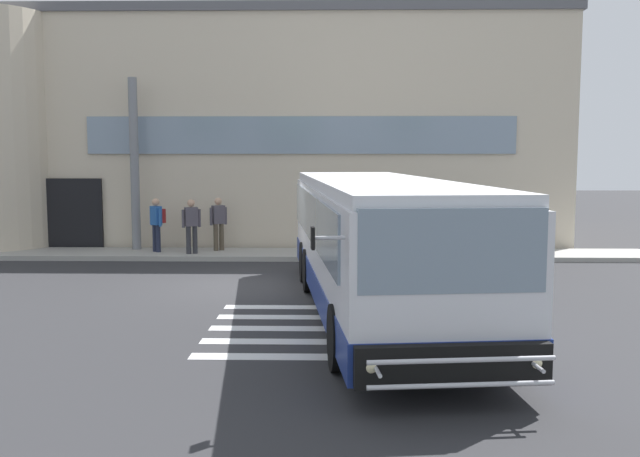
% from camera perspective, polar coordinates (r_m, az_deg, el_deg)
% --- Properties ---
extents(ground_plane, '(80.00, 90.00, 0.02)m').
position_cam_1_polar(ground_plane, '(17.22, -5.85, -4.68)').
color(ground_plane, '#2B2B2D').
rests_on(ground_plane, ground).
extents(bay_paint_stripes, '(4.40, 3.96, 0.01)m').
position_cam_1_polar(bay_paint_stripes, '(12.98, 0.73, -8.16)').
color(bay_paint_stripes, silver).
rests_on(bay_paint_stripes, ground).
extents(terminal_building, '(21.65, 13.80, 8.03)m').
position_cam_1_polar(terminal_building, '(28.53, -4.46, 7.71)').
color(terminal_building, beige).
rests_on(terminal_building, ground).
extents(boarding_curb, '(23.85, 2.00, 0.15)m').
position_cam_1_polar(boarding_curb, '(21.91, -4.33, -2.12)').
color(boarding_curb, '#9E9B93').
rests_on(boarding_curb, ground).
extents(entry_support_column, '(0.28, 0.28, 5.44)m').
position_cam_1_polar(entry_support_column, '(23.08, -14.87, 5.08)').
color(entry_support_column, slate).
rests_on(entry_support_column, boarding_curb).
extents(bus_main_foreground, '(3.77, 11.69, 2.70)m').
position_cam_1_polar(bus_main_foreground, '(14.04, 4.66, -1.56)').
color(bus_main_foreground, silver).
rests_on(bus_main_foreground, ground).
extents(passenger_near_column, '(0.51, 0.51, 1.68)m').
position_cam_1_polar(passenger_near_column, '(22.40, -13.13, 0.60)').
color(passenger_near_column, '#1E2338').
rests_on(passenger_near_column, boarding_curb).
extents(passenger_by_doorway, '(0.54, 0.36, 1.68)m').
position_cam_1_polar(passenger_by_doorway, '(21.72, -10.43, 0.40)').
color(passenger_by_doorway, '#2D2D33').
rests_on(passenger_by_doorway, boarding_curb).
extents(passenger_at_curb_edge, '(0.50, 0.40, 1.68)m').
position_cam_1_polar(passenger_at_curb_edge, '(22.35, -8.27, 0.59)').
color(passenger_at_curb_edge, '#4C4233').
rests_on(passenger_at_curb_edge, boarding_curb).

